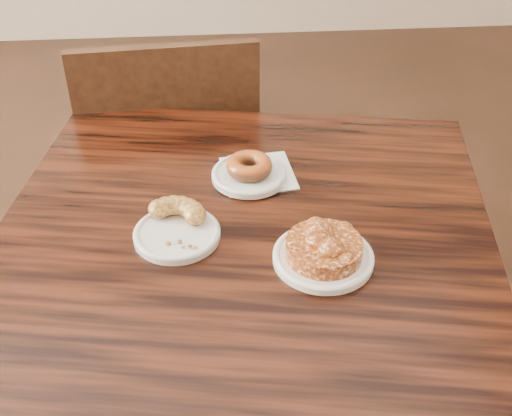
{
  "coord_description": "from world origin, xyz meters",
  "views": [
    {
      "loc": [
        0.17,
        -1.19,
        1.48
      ],
      "look_at": [
        0.24,
        -0.29,
        0.8
      ],
      "focal_mm": 45.0,
      "sensor_mm": 36.0,
      "label": 1
    }
  ],
  "objects": [
    {
      "name": "cafe_table",
      "position": [
        0.22,
        -0.3,
        0.38
      ],
      "size": [
        1.04,
        1.04,
        0.75
      ],
      "primitive_type": "cube",
      "rotation": [
        0.0,
        0.0,
        -0.17
      ],
      "color": "black",
      "rests_on": "floor"
    },
    {
      "name": "chair_far",
      "position": [
        0.05,
        0.41,
        0.45
      ],
      "size": [
        0.52,
        0.52,
        0.9
      ],
      "primitive_type": null,
      "rotation": [
        0.0,
        0.0,
        3.22
      ],
      "color": "black",
      "rests_on": "floor"
    },
    {
      "name": "plate_fritter",
      "position": [
        0.35,
        -0.38,
        0.76
      ],
      "size": [
        0.17,
        0.17,
        0.01
      ],
      "primitive_type": "cylinder",
      "color": "white",
      "rests_on": "cafe_table"
    },
    {
      "name": "cruller_fragment",
      "position": [
        0.1,
        -0.3,
        0.78
      ],
      "size": [
        0.13,
        0.13,
        0.04
      ],
      "primitive_type": null,
      "color": "#5D3312",
      "rests_on": "plate_cruller"
    },
    {
      "name": "apple_fritter",
      "position": [
        0.35,
        -0.38,
        0.78
      ],
      "size": [
        0.18,
        0.18,
        0.04
      ],
      "primitive_type": null,
      "color": "#461A07",
      "rests_on": "plate_fritter"
    },
    {
      "name": "plate_cruller",
      "position": [
        0.1,
        -0.3,
        0.76
      ],
      "size": [
        0.16,
        0.16,
        0.01
      ],
      "primitive_type": "cylinder",
      "color": "silver",
      "rests_on": "cafe_table"
    },
    {
      "name": "glazed_donut",
      "position": [
        0.24,
        -0.13,
        0.78
      ],
      "size": [
        0.09,
        0.09,
        0.03
      ],
      "primitive_type": "torus",
      "color": "#903715",
      "rests_on": "plate_donut"
    },
    {
      "name": "napkin",
      "position": [
        0.26,
        -0.11,
        0.75
      ],
      "size": [
        0.16,
        0.16,
        0.0
      ],
      "primitive_type": "cube",
      "rotation": [
        0.0,
        0.0,
        0.11
      ],
      "color": "white",
      "rests_on": "cafe_table"
    },
    {
      "name": "plate_donut",
      "position": [
        0.24,
        -0.13,
        0.76
      ],
      "size": [
        0.15,
        0.15,
        0.01
      ],
      "primitive_type": "cylinder",
      "color": "white",
      "rests_on": "napkin"
    },
    {
      "name": "floor",
      "position": [
        0.0,
        0.0,
        0.0
      ],
      "size": [
        5.0,
        5.0,
        0.0
      ],
      "primitive_type": "plane",
      "color": "black",
      "rests_on": "ground"
    }
  ]
}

